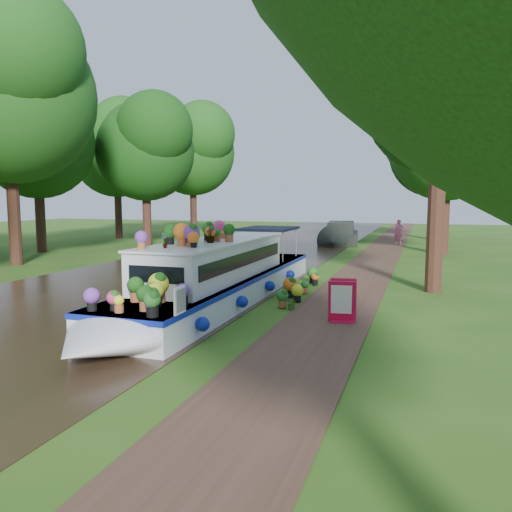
# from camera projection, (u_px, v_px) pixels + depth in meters

# --- Properties ---
(ground) EXTENTS (100.00, 100.00, 0.00)m
(ground) POSITION_uv_depth(u_px,v_px,m) (300.00, 302.00, 14.89)
(ground) COLOR #294F13
(ground) RESTS_ON ground
(canal_water) EXTENTS (10.00, 100.00, 0.02)m
(canal_water) POSITION_uv_depth(u_px,v_px,m) (126.00, 290.00, 16.79)
(canal_water) COLOR black
(canal_water) RESTS_ON ground
(towpath) EXTENTS (2.20, 100.00, 0.03)m
(towpath) POSITION_uv_depth(u_px,v_px,m) (340.00, 304.00, 14.51)
(towpath) COLOR #432C1F
(towpath) RESTS_ON ground
(plant_boat) EXTENTS (2.29, 13.52, 2.26)m
(plant_boat) POSITION_uv_depth(u_px,v_px,m) (217.00, 275.00, 14.54)
(plant_boat) COLOR silver
(plant_boat) RESTS_ON canal_water
(tree_near_overhang) EXTENTS (5.52, 5.28, 8.99)m
(tree_near_overhang) POSITION_uv_depth(u_px,v_px,m) (441.00, 87.00, 15.83)
(tree_near_overhang) COLOR black
(tree_near_overhang) RESTS_ON ground
(tree_near_mid) EXTENTS (6.90, 6.60, 9.40)m
(tree_near_mid) POSITION_uv_depth(u_px,v_px,m) (447.00, 136.00, 26.94)
(tree_near_mid) COLOR black
(tree_near_mid) RESTS_ON ground
(tree_near_far) EXTENTS (7.59, 7.26, 10.30)m
(tree_near_far) POSITION_uv_depth(u_px,v_px,m) (434.00, 145.00, 37.40)
(tree_near_far) COLOR black
(tree_near_far) RESTS_ON ground
(tree_far_b) EXTENTS (8.97, 8.58, 12.11)m
(tree_far_b) POSITION_uv_depth(u_px,v_px,m) (8.00, 82.00, 22.41)
(tree_far_b) COLOR black
(tree_far_b) RESTS_ON ground
(tree_far_c) EXTENTS (7.13, 6.82, 9.59)m
(tree_far_c) POSITION_uv_depth(u_px,v_px,m) (146.00, 144.00, 31.68)
(tree_far_c) COLOR black
(tree_far_c) RESTS_ON ground
(tree_far_d) EXTENTS (8.05, 7.70, 10.85)m
(tree_far_d) POSITION_uv_depth(u_px,v_px,m) (193.00, 146.00, 41.49)
(tree_far_d) COLOR black
(tree_far_d) RESTS_ON ground
(tree_far_g) EXTENTS (7.36, 7.04, 9.95)m
(tree_far_g) POSITION_uv_depth(u_px,v_px,m) (37.00, 133.00, 28.21)
(tree_far_g) COLOR black
(tree_far_g) RESTS_ON ground
(tree_far_h) EXTENTS (7.82, 7.48, 10.49)m
(tree_far_h) POSITION_uv_depth(u_px,v_px,m) (117.00, 145.00, 38.07)
(tree_far_h) COLOR black
(tree_far_h) RESTS_ON ground
(second_boat) EXTENTS (2.94, 7.77, 1.46)m
(second_boat) POSITION_uv_depth(u_px,v_px,m) (341.00, 235.00, 34.56)
(second_boat) COLOR black
(second_boat) RESTS_ON canal_water
(sandwich_board) EXTENTS (0.69, 0.61, 1.05)m
(sandwich_board) POSITION_uv_depth(u_px,v_px,m) (342.00, 303.00, 12.36)
(sandwich_board) COLOR red
(sandwich_board) RESTS_ON towpath
(pedestrian_pink) EXTENTS (0.63, 0.44, 1.65)m
(pedestrian_pink) POSITION_uv_depth(u_px,v_px,m) (399.00, 232.00, 33.37)
(pedestrian_pink) COLOR #CF559B
(pedestrian_pink) RESTS_ON towpath
(verge_plant) EXTENTS (0.40, 0.36, 0.37)m
(verge_plant) POSITION_uv_depth(u_px,v_px,m) (292.00, 303.00, 13.81)
(verge_plant) COLOR #33611D
(verge_plant) RESTS_ON ground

